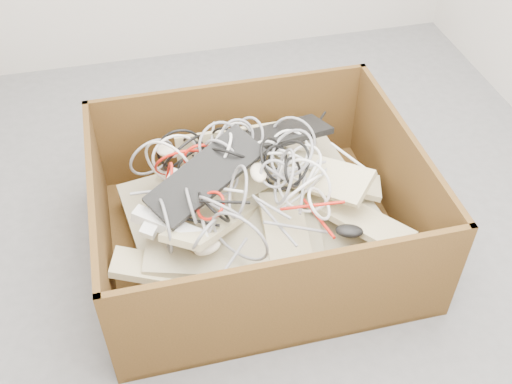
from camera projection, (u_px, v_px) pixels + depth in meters
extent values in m
plane|color=#57575A|center=(279.00, 210.00, 2.83)|extent=(3.00, 3.00, 0.00)
cube|color=#3A290E|center=(257.00, 242.00, 2.67)|extent=(1.29, 1.08, 0.03)
cube|color=#3A290E|center=(231.00, 128.00, 2.87)|extent=(1.29, 0.03, 0.50)
cube|color=#3A290E|center=(292.00, 305.00, 2.13)|extent=(1.29, 0.02, 0.50)
cube|color=#3A290E|center=(400.00, 179.00, 2.61)|extent=(0.03, 1.03, 0.50)
cube|color=#3A290E|center=(102.00, 230.00, 2.39)|extent=(0.02, 1.03, 0.50)
cube|color=tan|center=(256.00, 228.00, 2.63)|extent=(1.13, 0.98, 0.21)
cube|color=tan|center=(235.00, 232.00, 2.51)|extent=(0.81, 0.73, 0.22)
cube|color=#C6B58C|center=(214.00, 195.00, 2.58)|extent=(0.52, 0.34, 0.10)
cube|color=#C6B58C|center=(326.00, 176.00, 2.67)|extent=(0.51, 0.34, 0.14)
cube|color=#C6B58C|center=(288.00, 242.00, 2.40)|extent=(0.22, 0.50, 0.11)
cube|color=#C6B58C|center=(176.00, 272.00, 2.30)|extent=(0.50, 0.29, 0.19)
cube|color=#C6B58C|center=(355.00, 217.00, 2.48)|extent=(0.40, 0.51, 0.12)
cube|color=#C6B58C|center=(232.00, 147.00, 2.69)|extent=(0.49, 0.07, 0.18)
cube|color=#C6B58C|center=(212.00, 223.00, 2.38)|extent=(0.43, 0.45, 0.25)
cube|color=#C6B58C|center=(316.00, 175.00, 2.53)|extent=(0.43, 0.48, 0.19)
cube|color=black|center=(275.00, 136.00, 2.58)|extent=(0.52, 0.30, 0.11)
cube|color=black|center=(206.00, 175.00, 2.33)|extent=(0.51, 0.39, 0.16)
ellipsoid|color=beige|center=(190.00, 196.00, 2.44)|extent=(0.12, 0.08, 0.04)
ellipsoid|color=beige|center=(308.00, 141.00, 2.67)|extent=(0.09, 0.12, 0.04)
ellipsoid|color=beige|center=(207.00, 247.00, 2.26)|extent=(0.12, 0.09, 0.04)
ellipsoid|color=beige|center=(258.00, 172.00, 2.34)|extent=(0.08, 0.11, 0.04)
ellipsoid|color=beige|center=(167.00, 151.00, 2.49)|extent=(0.12, 0.12, 0.04)
ellipsoid|color=black|center=(349.00, 231.00, 2.35)|extent=(0.12, 0.10, 0.04)
ellipsoid|color=black|center=(197.00, 199.00, 2.38)|extent=(0.12, 0.09, 0.04)
cube|color=silver|center=(163.00, 203.00, 2.32)|extent=(0.21, 0.28, 0.12)
cube|color=silver|center=(171.00, 227.00, 2.27)|extent=(0.29, 0.21, 0.10)
cube|color=#0C33BF|center=(341.00, 171.00, 2.51)|extent=(0.06, 0.06, 0.03)
torus|color=black|center=(274.00, 160.00, 2.39)|extent=(0.17, 0.25, 0.22)
torus|color=gray|center=(249.00, 136.00, 2.53)|extent=(0.16, 0.21, 0.18)
torus|color=silver|center=(169.00, 165.00, 2.52)|extent=(0.26, 0.24, 0.34)
torus|color=black|center=(230.00, 156.00, 2.43)|extent=(0.26, 0.19, 0.22)
torus|color=silver|center=(175.00, 155.00, 2.53)|extent=(0.27, 0.06, 0.27)
torus|color=black|center=(174.00, 183.00, 2.40)|extent=(0.26, 0.18, 0.24)
torus|color=gray|center=(152.00, 157.00, 2.59)|extent=(0.23, 0.12, 0.22)
torus|color=gray|center=(274.00, 174.00, 2.31)|extent=(0.15, 0.08, 0.16)
torus|color=red|center=(168.00, 189.00, 2.41)|extent=(0.09, 0.23, 0.23)
torus|color=gray|center=(293.00, 140.00, 2.61)|extent=(0.23, 0.20, 0.29)
torus|color=black|center=(194.00, 148.00, 2.61)|extent=(0.09, 0.12, 0.14)
torus|color=gray|center=(220.00, 144.00, 2.45)|extent=(0.26, 0.11, 0.25)
torus|color=gray|center=(221.00, 154.00, 2.42)|extent=(0.15, 0.15, 0.20)
torus|color=gray|center=(223.00, 180.00, 2.39)|extent=(0.18, 0.08, 0.17)
torus|color=silver|center=(304.00, 163.00, 2.49)|extent=(0.17, 0.17, 0.14)
torus|color=gray|center=(238.00, 192.00, 2.23)|extent=(0.11, 0.29, 0.28)
torus|color=silver|center=(299.00, 193.00, 2.33)|extent=(0.25, 0.20, 0.27)
torus|color=red|center=(200.00, 157.00, 2.46)|extent=(0.17, 0.02, 0.17)
torus|color=silver|center=(234.00, 146.00, 2.56)|extent=(0.21, 0.15, 0.22)
torus|color=black|center=(180.00, 150.00, 2.56)|extent=(0.28, 0.04, 0.28)
torus|color=silver|center=(294.00, 159.00, 2.50)|extent=(0.17, 0.20, 0.22)
torus|color=gray|center=(165.00, 226.00, 2.27)|extent=(0.04, 0.30, 0.30)
torus|color=silver|center=(319.00, 204.00, 2.28)|extent=(0.11, 0.17, 0.15)
torus|color=black|center=(183.00, 153.00, 2.55)|extent=(0.23, 0.22, 0.27)
torus|color=black|center=(194.00, 162.00, 2.54)|extent=(0.22, 0.23, 0.10)
torus|color=black|center=(214.00, 207.00, 2.29)|extent=(0.15, 0.23, 0.20)
torus|color=gray|center=(204.00, 235.00, 2.18)|extent=(0.15, 0.15, 0.19)
torus|color=silver|center=(290.00, 149.00, 2.55)|extent=(0.24, 0.18, 0.18)
torus|color=red|center=(211.00, 206.00, 2.25)|extent=(0.15, 0.16, 0.09)
torus|color=gray|center=(284.00, 176.00, 2.27)|extent=(0.11, 0.31, 0.30)
torus|color=black|center=(287.00, 165.00, 2.39)|extent=(0.24, 0.30, 0.20)
torus|color=silver|center=(304.00, 186.00, 2.31)|extent=(0.24, 0.22, 0.30)
torus|color=silver|center=(266.00, 159.00, 2.45)|extent=(0.22, 0.14, 0.18)
torus|color=black|center=(276.00, 158.00, 2.45)|extent=(0.14, 0.09, 0.13)
torus|color=silver|center=(222.00, 151.00, 2.43)|extent=(0.14, 0.22, 0.19)
torus|color=gray|center=(240.00, 237.00, 2.19)|extent=(0.25, 0.26, 0.35)
torus|color=gray|center=(292.00, 153.00, 2.38)|extent=(0.20, 0.27, 0.21)
torus|color=red|center=(182.00, 163.00, 2.54)|extent=(0.33, 0.16, 0.30)
torus|color=gray|center=(191.00, 206.00, 2.27)|extent=(0.04, 0.19, 0.19)
torus|color=black|center=(293.00, 172.00, 2.32)|extent=(0.12, 0.14, 0.16)
torus|color=black|center=(231.00, 145.00, 2.62)|extent=(0.21, 0.21, 0.28)
torus|color=gray|center=(237.00, 136.00, 2.50)|extent=(0.20, 0.11, 0.18)
torus|color=gray|center=(221.00, 208.00, 2.22)|extent=(0.18, 0.22, 0.20)
cylinder|color=black|center=(197.00, 221.00, 2.29)|extent=(0.17, 0.08, 0.04)
cylinder|color=silver|center=(208.00, 187.00, 2.34)|extent=(0.25, 0.15, 0.03)
cylinder|color=black|center=(203.00, 173.00, 2.37)|extent=(0.11, 0.09, 0.03)
cylinder|color=gray|center=(234.00, 257.00, 2.19)|extent=(0.14, 0.18, 0.04)
cylinder|color=gray|center=(212.00, 137.00, 2.63)|extent=(0.07, 0.22, 0.02)
cylinder|color=gray|center=(274.00, 220.00, 2.25)|extent=(0.13, 0.23, 0.09)
cylinder|color=red|center=(319.00, 218.00, 2.29)|extent=(0.05, 0.26, 0.06)
cylinder|color=gray|center=(293.00, 123.00, 2.73)|extent=(0.16, 0.11, 0.06)
cylinder|color=gray|center=(297.00, 169.00, 2.42)|extent=(0.26, 0.07, 0.03)
cylinder|color=gray|center=(273.00, 208.00, 2.21)|extent=(0.12, 0.11, 0.05)
cylinder|color=silver|center=(352.00, 159.00, 2.57)|extent=(0.13, 0.23, 0.03)
cylinder|color=gray|center=(303.00, 188.00, 2.35)|extent=(0.10, 0.22, 0.08)
cylinder|color=silver|center=(303.00, 140.00, 2.60)|extent=(0.05, 0.16, 0.03)
cylinder|color=silver|center=(205.00, 230.00, 2.24)|extent=(0.02, 0.13, 0.02)
cylinder|color=black|center=(316.00, 125.00, 2.75)|extent=(0.13, 0.13, 0.05)
cylinder|color=red|center=(312.00, 206.00, 2.27)|extent=(0.24, 0.07, 0.06)
cylinder|color=black|center=(225.00, 202.00, 2.22)|extent=(0.19, 0.03, 0.05)
cylinder|color=gray|center=(297.00, 227.00, 2.23)|extent=(0.25, 0.05, 0.09)
cylinder|color=silver|center=(312.00, 172.00, 2.43)|extent=(0.10, 0.14, 0.02)
cylinder|color=gray|center=(273.00, 171.00, 2.36)|extent=(0.08, 0.15, 0.03)
cylinder|color=gray|center=(165.00, 190.00, 2.36)|extent=(0.27, 0.02, 0.04)
cylinder|color=silver|center=(270.00, 153.00, 2.43)|extent=(0.17, 0.03, 0.05)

